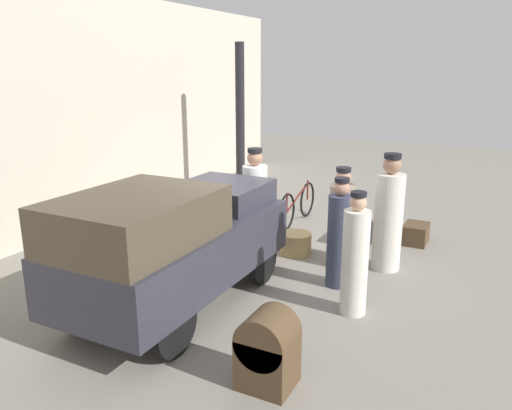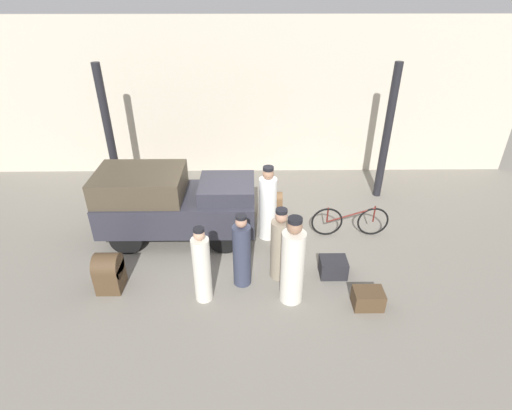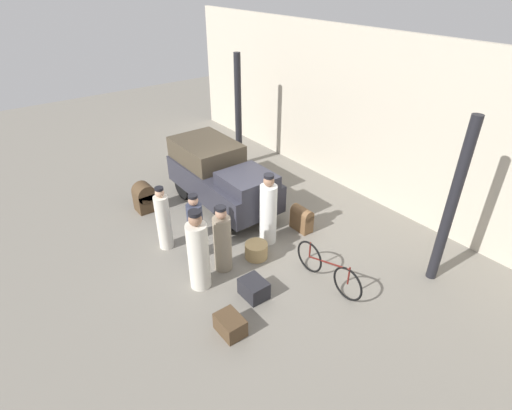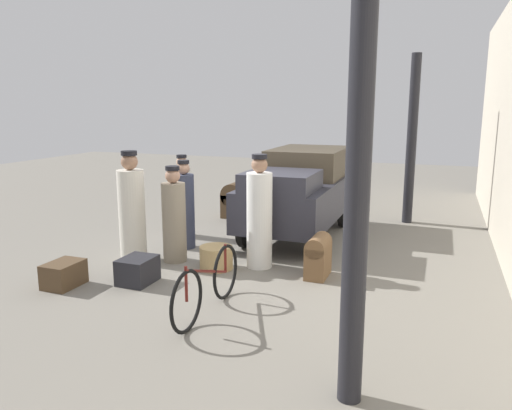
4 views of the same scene
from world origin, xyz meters
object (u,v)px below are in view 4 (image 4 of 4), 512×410
object	(u,v)px
porter_carrying_trunk	(183,199)
suitcase_tan_flat	(318,255)
wicker_basket	(216,258)
porter_standing_middle	(185,208)
truck	(300,189)
bicycle	(208,285)
porter_with_bicycle	(259,216)
suitcase_small_leather	(64,274)
conductor_in_dark_uniform	(174,219)
suitcase_black_upright	(138,270)
trunk_barrel_dark	(235,200)
porter_lifting_near_truck	(132,211)

from	to	relation	value
porter_carrying_trunk	suitcase_tan_flat	bearing A→B (deg)	65.11
wicker_basket	porter_standing_middle	world-z (taller)	porter_standing_middle
truck	suitcase_tan_flat	distance (m)	2.55
bicycle	porter_with_bicycle	bearing A→B (deg)	-179.12
suitcase_small_leather	porter_with_bicycle	bearing A→B (deg)	127.73
bicycle	porter_standing_middle	distance (m)	3.03
conductor_in_dark_uniform	suitcase_small_leather	distance (m)	1.92
suitcase_small_leather	suitcase_black_upright	bearing A→B (deg)	118.38
porter_standing_middle	wicker_basket	bearing A→B (deg)	49.04
conductor_in_dark_uniform	porter_standing_middle	bearing A→B (deg)	-164.14
wicker_basket	trunk_barrel_dark	xyz separation A→B (m)	(-3.49, -1.15, 0.22)
conductor_in_dark_uniform	suitcase_black_upright	distance (m)	1.23
bicycle	porter_with_bicycle	xyz separation A→B (m)	(-1.95, -0.03, 0.45)
conductor_in_dark_uniform	suitcase_tan_flat	size ratio (longest dim) A/B	2.47
porter_with_bicycle	trunk_barrel_dark	size ratio (longest dim) A/B	2.26
suitcase_tan_flat	suitcase_black_upright	size ratio (longest dim) A/B	1.17
porter_standing_middle	suitcase_small_leather	world-z (taller)	porter_standing_middle
porter_standing_middle	suitcase_tan_flat	size ratio (longest dim) A/B	2.48
porter_with_bicycle	suitcase_black_upright	xyz separation A→B (m)	(1.31, -1.42, -0.64)
suitcase_tan_flat	suitcase_small_leather	bearing A→B (deg)	-63.26
conductor_in_dark_uniform	porter_lifting_near_truck	xyz separation A→B (m)	(0.18, -0.69, 0.11)
porter_with_bicycle	suitcase_small_leather	distance (m)	3.01
conductor_in_dark_uniform	porter_carrying_trunk	bearing A→B (deg)	-156.36
porter_carrying_trunk	porter_standing_middle	distance (m)	0.85
trunk_barrel_dark	conductor_in_dark_uniform	bearing A→B (deg)	5.72
truck	trunk_barrel_dark	distance (m)	2.14
porter_carrying_trunk	suitcase_black_upright	xyz separation A→B (m)	(2.60, 0.66, -0.55)
porter_lifting_near_truck	suitcase_small_leather	xyz separation A→B (m)	(1.42, -0.22, -0.65)
wicker_basket	porter_lifting_near_truck	bearing A→B (deg)	-88.25
porter_carrying_trunk	bicycle	bearing A→B (deg)	33.00
porter_with_bicycle	trunk_barrel_dark	distance (m)	3.64
truck	porter_standing_middle	distance (m)	2.35
suitcase_tan_flat	suitcase_black_upright	xyz separation A→B (m)	(1.18, -2.41, -0.15)
porter_carrying_trunk	suitcase_black_upright	bearing A→B (deg)	14.20
wicker_basket	suitcase_black_upright	size ratio (longest dim) A/B	0.96
porter_with_bicycle	conductor_in_dark_uniform	xyz separation A→B (m)	(0.20, -1.42, -0.11)
truck	wicker_basket	bearing A→B (deg)	-15.00
bicycle	wicker_basket	bearing A→B (deg)	-158.48
porter_standing_middle	suitcase_black_upright	size ratio (longest dim) A/B	2.90
conductor_in_dark_uniform	suitcase_black_upright	bearing A→B (deg)	0.29
suitcase_small_leather	suitcase_black_upright	size ratio (longest dim) A/B	1.01
porter_with_bicycle	conductor_in_dark_uniform	distance (m)	1.44
porter_with_bicycle	truck	bearing A→B (deg)	178.35
porter_carrying_trunk	conductor_in_dark_uniform	xyz separation A→B (m)	(1.49, 0.65, -0.02)
wicker_basket	trunk_barrel_dark	world-z (taller)	trunk_barrel_dark
porter_with_bicycle	trunk_barrel_dark	xyz separation A→B (m)	(-3.16, -1.76, -0.43)
conductor_in_dark_uniform	suitcase_black_upright	xyz separation A→B (m)	(1.11, 0.01, -0.53)
bicycle	porter_carrying_trunk	distance (m)	3.88
porter_carrying_trunk	suitcase_small_leather	distance (m)	3.15
porter_carrying_trunk	porter_lifting_near_truck	xyz separation A→B (m)	(1.67, -0.04, 0.09)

